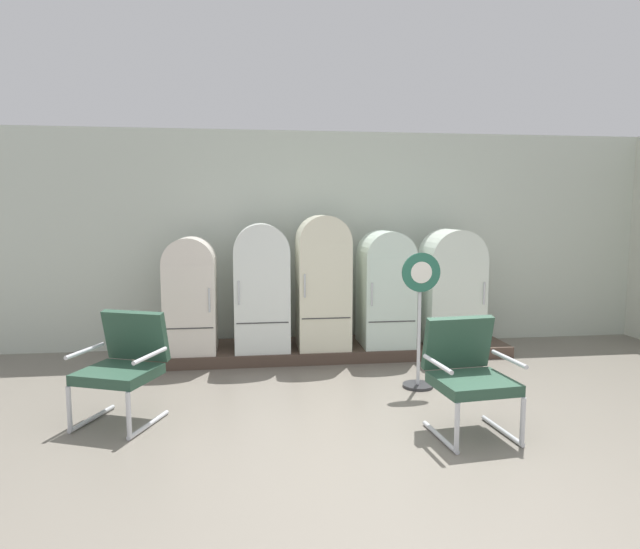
# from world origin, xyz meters

# --- Properties ---
(ground) EXTENTS (12.00, 10.00, 0.05)m
(ground) POSITION_xyz_m (0.00, 0.00, -0.03)
(ground) COLOR slate
(back_wall) EXTENTS (11.76, 0.12, 2.90)m
(back_wall) POSITION_xyz_m (0.00, 3.66, 1.46)
(back_wall) COLOR silver
(back_wall) RESTS_ON ground
(display_plinth) EXTENTS (4.64, 0.95, 0.14)m
(display_plinth) POSITION_xyz_m (0.00, 3.02, 0.07)
(display_plinth) COLOR #4B392F
(display_plinth) RESTS_ON ground
(refrigerator_0) EXTENTS (0.60, 0.63, 1.39)m
(refrigerator_0) POSITION_xyz_m (-1.67, 2.89, 0.88)
(refrigerator_0) COLOR silver
(refrigerator_0) RESTS_ON display_plinth
(refrigerator_1) EXTENTS (0.66, 0.64, 1.55)m
(refrigerator_1) POSITION_xyz_m (-0.82, 2.89, 0.96)
(refrigerator_1) COLOR white
(refrigerator_1) RESTS_ON display_plinth
(refrigerator_2) EXTENTS (0.64, 0.62, 1.65)m
(refrigerator_2) POSITION_xyz_m (-0.06, 2.89, 1.02)
(refrigerator_2) COLOR beige
(refrigerator_2) RESTS_ON display_plinth
(refrigerator_3) EXTENTS (0.63, 0.71, 1.45)m
(refrigerator_3) POSITION_xyz_m (0.75, 2.93, 0.91)
(refrigerator_3) COLOR silver
(refrigerator_3) RESTS_ON display_plinth
(refrigerator_4) EXTENTS (0.72, 0.65, 1.47)m
(refrigerator_4) POSITION_xyz_m (1.61, 2.90, 0.91)
(refrigerator_4) COLOR silver
(refrigerator_4) RESTS_ON display_plinth
(armchair_left) EXTENTS (0.82, 0.85, 0.95)m
(armchair_left) POSITION_xyz_m (-2.07, 1.08, 0.53)
(armchair_left) COLOR silver
(armchair_left) RESTS_ON ground
(armchair_right) EXTENTS (0.72, 0.73, 0.95)m
(armchair_right) POSITION_xyz_m (0.82, 0.43, 0.53)
(armchair_right) COLOR silver
(armchair_right) RESTS_ON ground
(sign_stand) EXTENTS (0.40, 0.32, 1.42)m
(sign_stand) POSITION_xyz_m (0.78, 1.61, 0.65)
(sign_stand) COLOR #2D2D30
(sign_stand) RESTS_ON ground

